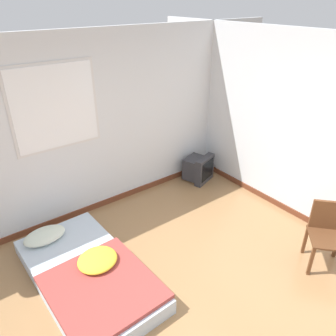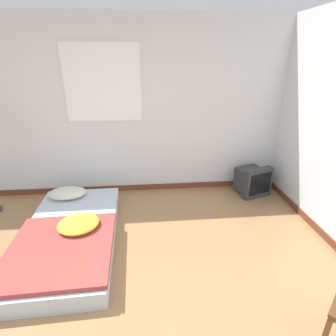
# 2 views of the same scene
# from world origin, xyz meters

# --- Properties ---
(wall_back) EXTENTS (7.27, 0.08, 2.60)m
(wall_back) POSITION_xyz_m (-0.01, 2.58, 1.29)
(wall_back) COLOR silver
(wall_back) RESTS_ON ground_plane
(mattress_bed) EXTENTS (1.10, 2.01, 0.33)m
(mattress_bed) POSITION_xyz_m (-0.62, 1.25, 0.12)
(mattress_bed) COLOR silver
(mattress_bed) RESTS_ON ground_plane
(crt_tv) EXTENTS (0.54, 0.52, 0.47)m
(crt_tv) POSITION_xyz_m (1.98, 2.25, 0.23)
(crt_tv) COLOR #333338
(crt_tv) RESTS_ON ground_plane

